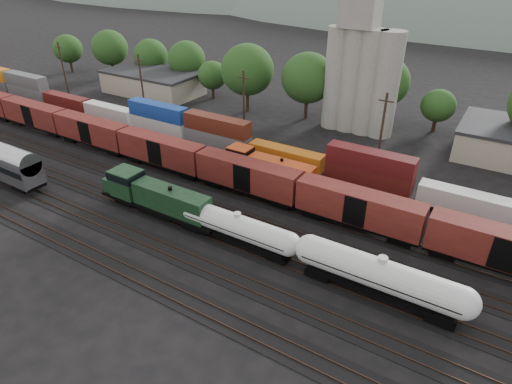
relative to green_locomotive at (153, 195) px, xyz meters
The scene contains 12 objects.
ground 9.89m from the green_locomotive, 31.68° to the left, with size 600.00×600.00×0.00m, color black.
tracks 9.88m from the green_locomotive, 31.68° to the left, with size 180.00×33.20×0.20m.
green_locomotive is the anchor object (origin of this frame).
tank_car_a 12.77m from the green_locomotive, ahead, with size 15.41×2.76×4.04m.
tank_car_b 28.85m from the green_locomotive, ahead, with size 17.49×3.13×4.58m.
orange_locomotive 16.71m from the green_locomotive, 63.90° to the left, with size 16.42×2.74×4.11m.
boxcar_string 18.37m from the green_locomotive, 147.00° to the left, with size 122.80×2.90×4.20m.
container_wall 24.28m from the green_locomotive, 55.47° to the left, with size 178.40×2.60×5.80m.
grain_silo 43.41m from the green_locomotive, 74.48° to the left, with size 13.40×5.00×29.00m.
industrial_sheds 42.86m from the green_locomotive, 69.90° to the left, with size 119.38×17.26×5.10m.
tree_band 44.88m from the green_locomotive, 80.81° to the left, with size 165.50×18.73×13.73m.
utility_poles 28.41m from the green_locomotive, 73.30° to the left, with size 122.20×0.36×12.00m.
Camera 1 is at (27.07, -37.52, 29.43)m, focal length 30.00 mm.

